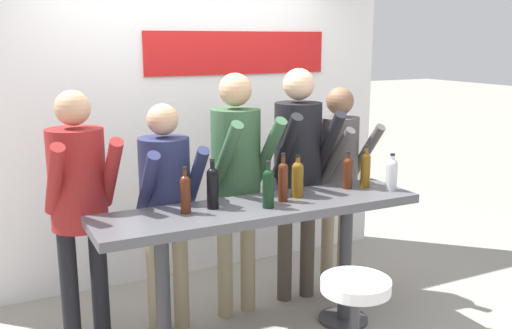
{
  "coord_description": "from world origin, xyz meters",
  "views": [
    {
      "loc": [
        -1.6,
        -3.15,
        2.01
      ],
      "look_at": [
        0.0,
        0.08,
        1.22
      ],
      "focal_mm": 40.0,
      "sensor_mm": 36.0,
      "label": 1
    }
  ],
  "objects": [
    {
      "name": "wine_bottle_2",
      "position": [
        0.74,
        0.09,
        1.1
      ],
      "size": [
        0.07,
        0.07,
        0.27
      ],
      "color": "#4C1E0F",
      "rests_on": "tasting_table"
    },
    {
      "name": "person_left",
      "position": [
        -0.5,
        0.43,
        1.0
      ],
      "size": [
        0.42,
        0.51,
        1.61
      ],
      "rotation": [
        0.0,
        0.0,
        0.03
      ],
      "color": "gray",
      "rests_on": "ground_plane"
    },
    {
      "name": "person_center_left",
      "position": [
        0.03,
        0.46,
        1.12
      ],
      "size": [
        0.45,
        0.57,
        1.79
      ],
      "rotation": [
        0.0,
        0.0,
        0.08
      ],
      "color": "gray",
      "rests_on": "ground_plane"
    },
    {
      "name": "wine_bottle_7",
      "position": [
        0.16,
        0.01,
        1.12
      ],
      "size": [
        0.07,
        0.07,
        0.32
      ],
      "color": "#4C1E0F",
      "rests_on": "tasting_table"
    },
    {
      "name": "wine_bottle_4",
      "position": [
        0.99,
        -0.08,
        1.1
      ],
      "size": [
        0.08,
        0.08,
        0.26
      ],
      "color": "#B7BCC1",
      "rests_on": "tasting_table"
    },
    {
      "name": "person_center",
      "position": [
        0.56,
        0.49,
        1.13
      ],
      "size": [
        0.46,
        0.58,
        1.81
      ],
      "rotation": [
        0.0,
        0.0,
        -0.08
      ],
      "color": "#473D33",
      "rests_on": "ground_plane"
    },
    {
      "name": "person_far_left",
      "position": [
        -1.06,
        0.51,
        1.06
      ],
      "size": [
        0.46,
        0.56,
        1.71
      ],
      "rotation": [
        0.0,
        0.0,
        0.08
      ],
      "color": "black",
      "rests_on": "ground_plane"
    },
    {
      "name": "wine_bottle_1",
      "position": [
        -0.5,
        0.04,
        1.1
      ],
      "size": [
        0.06,
        0.06,
        0.29
      ],
      "color": "#4C1E0F",
      "rests_on": "tasting_table"
    },
    {
      "name": "wine_bottle_5",
      "position": [
        -0.31,
        0.06,
        1.12
      ],
      "size": [
        0.07,
        0.07,
        0.32
      ],
      "color": "black",
      "rests_on": "tasting_table"
    },
    {
      "name": "wine_bottle_6",
      "position": [
        0.01,
        -0.08,
        1.11
      ],
      "size": [
        0.07,
        0.07,
        0.3
      ],
      "color": "black",
      "rests_on": "tasting_table"
    },
    {
      "name": "person_center_right",
      "position": [
        0.95,
        0.51,
        1.04
      ],
      "size": [
        0.41,
        0.53,
        1.66
      ],
      "rotation": [
        0.0,
        0.0,
        0.1
      ],
      "color": "gray",
      "rests_on": "ground_plane"
    },
    {
      "name": "wine_bottle_0",
      "position": [
        0.87,
        0.06,
        1.11
      ],
      "size": [
        0.07,
        0.07,
        0.31
      ],
      "color": "brown",
      "rests_on": "tasting_table"
    },
    {
      "name": "wine_bottle_3",
      "position": [
        0.3,
        0.06,
        1.11
      ],
      "size": [
        0.08,
        0.08,
        0.29
      ],
      "color": "brown",
      "rests_on": "tasting_table"
    },
    {
      "name": "bar_stool",
      "position": [
        0.24,
        -0.71,
        0.46
      ],
      "size": [
        0.42,
        0.42,
        0.69
      ],
      "color": "#333338",
      "rests_on": "ground_plane"
    },
    {
      "name": "back_wall",
      "position": [
        0.01,
        1.41,
        1.41
      ],
      "size": [
        3.78,
        0.12,
        2.8
      ],
      "color": "white",
      "rests_on": "ground_plane"
    },
    {
      "name": "tasting_table",
      "position": [
        0.0,
        0.0,
        0.8
      ],
      "size": [
        2.18,
        0.53,
        0.97
      ],
      "color": "#4C4C51",
      "rests_on": "ground_plane"
    }
  ]
}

